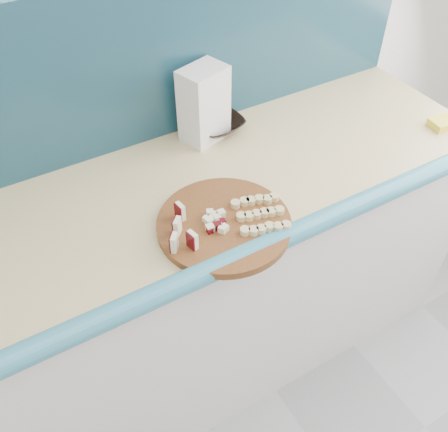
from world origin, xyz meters
name	(u,v)px	position (x,y,z in m)	size (l,w,h in m)	color
kitchen_counter	(164,299)	(0.10, 1.50, 0.46)	(2.20, 0.63, 0.91)	silver
backsplash	(100,78)	(0.10, 1.79, 1.16)	(2.20, 0.02, 0.50)	teal
cutting_board	(224,224)	(0.23, 1.31, 0.92)	(0.36, 0.36, 0.02)	#4D2910
apple_wedges	(181,230)	(0.11, 1.32, 0.96)	(0.09, 0.14, 0.05)	beige
apple_chunks	(216,220)	(0.21, 1.32, 0.94)	(0.06, 0.06, 0.02)	#FFF4CB
banana_slices	(260,214)	(0.32, 1.28, 0.94)	(0.16, 0.16, 0.02)	#CCB67C
brown_bowl	(216,125)	(0.43, 1.72, 0.93)	(0.17, 0.17, 0.04)	black
flour_bag	(204,105)	(0.38, 1.70, 1.03)	(0.14, 0.10, 0.24)	silver
sponge	(443,123)	(1.10, 1.35, 0.92)	(0.09, 0.06, 0.03)	#FCF042
banana_peel	(204,124)	(0.41, 1.76, 0.91)	(0.20, 0.17, 0.01)	#B39B22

